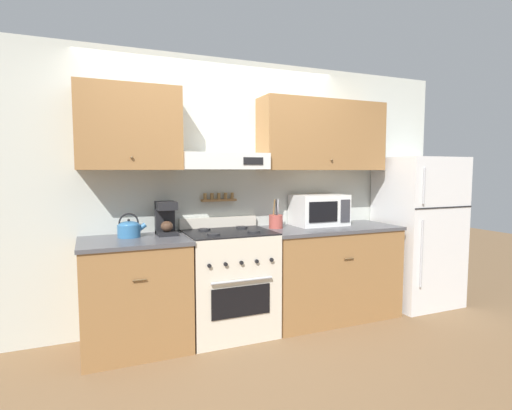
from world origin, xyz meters
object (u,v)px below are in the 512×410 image
at_px(tea_kettle, 129,229).
at_px(refrigerator, 418,231).
at_px(coffee_maker, 166,218).
at_px(microwave, 319,210).
at_px(stove_range, 229,282).
at_px(utensil_crock, 276,221).

bearing_deg(tea_kettle, refrigerator, -2.57).
bearing_deg(coffee_maker, microwave, -0.45).
xyz_separation_m(coffee_maker, microwave, (1.56, -0.01, 0.01)).
bearing_deg(coffee_maker, refrigerator, -3.48).
bearing_deg(microwave, coffee_maker, 179.55).
relative_size(tea_kettle, coffee_maker, 0.83).
relative_size(stove_range, refrigerator, 0.64).
xyz_separation_m(microwave, utensil_crock, (-0.50, -0.02, -0.09)).
height_order(refrigerator, coffee_maker, refrigerator).
bearing_deg(microwave, stove_range, -172.83).
relative_size(coffee_maker, utensil_crock, 1.03).
bearing_deg(microwave, refrigerator, -7.45).
xyz_separation_m(refrigerator, utensil_crock, (-1.69, 0.14, 0.18)).
relative_size(stove_range, coffee_maker, 3.55).
height_order(coffee_maker, utensil_crock, coffee_maker).
height_order(refrigerator, tea_kettle, refrigerator).
relative_size(stove_range, microwave, 1.94).
xyz_separation_m(tea_kettle, coffee_maker, (0.31, 0.03, 0.08)).
bearing_deg(stove_range, refrigerator, -0.66).
xyz_separation_m(tea_kettle, microwave, (1.87, 0.02, 0.08)).
distance_m(refrigerator, utensil_crock, 1.70).
relative_size(microwave, utensil_crock, 1.88).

